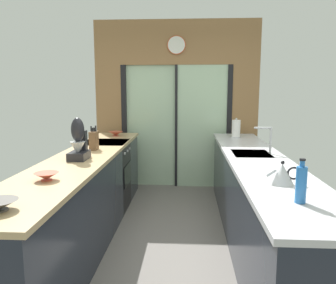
% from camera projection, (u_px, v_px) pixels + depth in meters
% --- Properties ---
extents(ground_plane, '(5.04, 7.60, 0.02)m').
position_uv_depth(ground_plane, '(170.00, 230.00, 3.93)').
color(ground_plane, slate).
extents(back_wall_unit, '(2.64, 0.12, 2.70)m').
position_uv_depth(back_wall_unit, '(176.00, 95.00, 5.46)').
color(back_wall_unit, olive).
rests_on(back_wall_unit, ground_plane).
extents(left_counter_run, '(0.62, 3.80, 0.92)m').
position_uv_depth(left_counter_run, '(80.00, 203.00, 3.44)').
color(left_counter_run, '#1E232D').
rests_on(left_counter_run, ground_plane).
extents(right_counter_run, '(0.62, 3.80, 0.92)m').
position_uv_depth(right_counter_run, '(256.00, 201.00, 3.51)').
color(right_counter_run, '#1E232D').
rests_on(right_counter_run, ground_plane).
extents(sink_faucet, '(0.19, 0.02, 0.29)m').
position_uv_depth(sink_faucet, '(268.00, 136.00, 3.64)').
color(sink_faucet, '#B7BABC').
rests_on(sink_faucet, right_counter_run).
extents(oven_range, '(0.60, 0.60, 0.92)m').
position_uv_depth(oven_range, '(106.00, 176.00, 4.55)').
color(oven_range, black).
rests_on(oven_range, ground_plane).
extents(mixing_bowl_near, '(0.21, 0.21, 0.06)m').
position_uv_depth(mixing_bowl_near, '(0.00, 205.00, 1.94)').
color(mixing_bowl_near, '#514C47').
rests_on(mixing_bowl_near, left_counter_run).
extents(mixing_bowl_mid, '(0.19, 0.19, 0.06)m').
position_uv_depth(mixing_bowl_mid, '(46.00, 176.00, 2.58)').
color(mixing_bowl_mid, '#BC4C38').
rests_on(mixing_bowl_mid, left_counter_run).
extents(mixing_bowl_far, '(0.22, 0.22, 0.07)m').
position_uv_depth(mixing_bowl_far, '(116.00, 133.00, 5.05)').
color(mixing_bowl_far, '#BC4C38').
rests_on(mixing_bowl_far, left_counter_run).
extents(knife_block, '(0.08, 0.14, 0.28)m').
position_uv_depth(knife_block, '(94.00, 140.00, 3.87)').
color(knife_block, brown).
rests_on(knife_block, left_counter_run).
extents(stand_mixer, '(0.17, 0.27, 0.42)m').
position_uv_depth(stand_mixer, '(79.00, 144.00, 3.34)').
color(stand_mixer, black).
rests_on(stand_mixer, left_counter_run).
extents(kettle, '(0.25, 0.18, 0.18)m').
position_uv_depth(kettle, '(282.00, 174.00, 2.48)').
color(kettle, '#B7BABC').
rests_on(kettle, right_counter_run).
extents(soap_bottle_near, '(0.07, 0.07, 0.28)m').
position_uv_depth(soap_bottle_near, '(301.00, 184.00, 2.06)').
color(soap_bottle_near, '#286BB7').
rests_on(soap_bottle_near, right_counter_run).
extents(soap_bottle_far, '(0.07, 0.07, 0.24)m').
position_uv_depth(soap_bottle_far, '(234.00, 129.00, 5.04)').
color(soap_bottle_far, '#D1CC4C').
rests_on(soap_bottle_far, right_counter_run).
extents(paper_towel_roll, '(0.14, 0.14, 0.28)m').
position_uv_depth(paper_towel_roll, '(236.00, 129.00, 4.87)').
color(paper_towel_roll, '#B7BABC').
rests_on(paper_towel_roll, right_counter_run).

